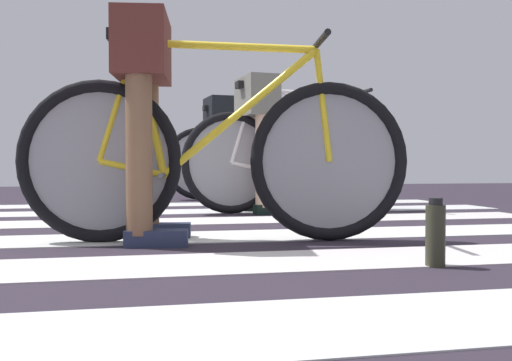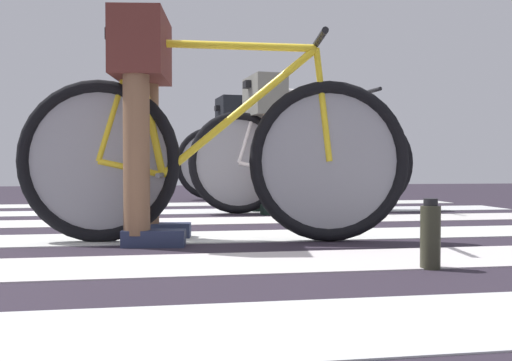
{
  "view_description": "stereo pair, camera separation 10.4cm",
  "coord_description": "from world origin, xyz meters",
  "px_view_note": "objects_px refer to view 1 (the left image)",
  "views": [
    {
      "loc": [
        -0.01,
        -2.8,
        0.36
      ],
      "look_at": [
        0.53,
        -0.18,
        0.29
      ],
      "focal_mm": 40.27,
      "sensor_mm": 36.0,
      "label": 1
    },
    {
      "loc": [
        0.09,
        -2.8,
        0.36
      ],
      "look_at": [
        0.53,
        -0.18,
        0.29
      ],
      "focal_mm": 40.27,
      "sensor_mm": 36.0,
      "label": 2
    }
  ],
  "objects_px": {
    "bicycle_1_of_3": "(215,155)",
    "bicycle_3_of_3": "(248,161)",
    "cyclist_2_of_3": "(258,125)",
    "water_bottle": "(435,234)",
    "cyclist_1_of_3": "(144,96)",
    "cyclist_3_of_3": "(219,133)",
    "bicycle_2_of_3": "(298,159)"
  },
  "relations": [
    {
      "from": "bicycle_1_of_3",
      "to": "bicycle_3_of_3",
      "type": "bearing_deg",
      "value": 84.07
    },
    {
      "from": "cyclist_3_of_3",
      "to": "bicycle_2_of_3",
      "type": "bearing_deg",
      "value": -84.07
    },
    {
      "from": "bicycle_1_of_3",
      "to": "water_bottle",
      "type": "xyz_separation_m",
      "value": [
        0.64,
        -0.78,
        -0.28
      ]
    },
    {
      "from": "bicycle_3_of_3",
      "to": "cyclist_1_of_3",
      "type": "bearing_deg",
      "value": -114.76
    },
    {
      "from": "cyclist_1_of_3",
      "to": "cyclist_2_of_3",
      "type": "distance_m",
      "value": 1.65
    },
    {
      "from": "bicycle_2_of_3",
      "to": "bicycle_3_of_3",
      "type": "relative_size",
      "value": 1.0
    },
    {
      "from": "cyclist_1_of_3",
      "to": "water_bottle",
      "type": "xyz_separation_m",
      "value": [
        0.95,
        -0.82,
        -0.53
      ]
    },
    {
      "from": "cyclist_2_of_3",
      "to": "cyclist_3_of_3",
      "type": "relative_size",
      "value": 0.95
    },
    {
      "from": "bicycle_2_of_3",
      "to": "bicycle_3_of_3",
      "type": "height_order",
      "value": "same"
    },
    {
      "from": "cyclist_1_of_3",
      "to": "cyclist_3_of_3",
      "type": "height_order",
      "value": "cyclist_3_of_3"
    },
    {
      "from": "bicycle_3_of_3",
      "to": "cyclist_3_of_3",
      "type": "bearing_deg",
      "value": -180.0
    },
    {
      "from": "cyclist_2_of_3",
      "to": "water_bottle",
      "type": "bearing_deg",
      "value": -93.0
    },
    {
      "from": "bicycle_1_of_3",
      "to": "cyclist_1_of_3",
      "type": "height_order",
      "value": "cyclist_1_of_3"
    },
    {
      "from": "bicycle_2_of_3",
      "to": "cyclist_3_of_3",
      "type": "bearing_deg",
      "value": 95.44
    },
    {
      "from": "bicycle_1_of_3",
      "to": "cyclist_1_of_3",
      "type": "distance_m",
      "value": 0.4
    },
    {
      "from": "cyclist_1_of_3",
      "to": "bicycle_3_of_3",
      "type": "xyz_separation_m",
      "value": [
        1.08,
        3.17,
        -0.26
      ]
    },
    {
      "from": "water_bottle",
      "to": "cyclist_1_of_3",
      "type": "bearing_deg",
      "value": 139.19
    },
    {
      "from": "cyclist_2_of_3",
      "to": "bicycle_3_of_3",
      "type": "relative_size",
      "value": 0.56
    },
    {
      "from": "cyclist_1_of_3",
      "to": "bicycle_2_of_3",
      "type": "bearing_deg",
      "value": 60.26
    },
    {
      "from": "cyclist_3_of_3",
      "to": "water_bottle",
      "type": "xyz_separation_m",
      "value": [
        0.18,
        -3.96,
        -0.55
      ]
    },
    {
      "from": "bicycle_1_of_3",
      "to": "water_bottle",
      "type": "bearing_deg",
      "value": -42.98
    },
    {
      "from": "cyclist_1_of_3",
      "to": "bicycle_1_of_3",
      "type": "bearing_deg",
      "value": -0.0
    },
    {
      "from": "bicycle_1_of_3",
      "to": "bicycle_3_of_3",
      "type": "xyz_separation_m",
      "value": [
        0.77,
        3.21,
        0.0
      ]
    },
    {
      "from": "cyclist_3_of_3",
      "to": "water_bottle",
      "type": "bearing_deg",
      "value": -93.38
    },
    {
      "from": "cyclist_3_of_3",
      "to": "water_bottle",
      "type": "height_order",
      "value": "cyclist_3_of_3"
    },
    {
      "from": "cyclist_3_of_3",
      "to": "cyclist_2_of_3",
      "type": "bearing_deg",
      "value": -94.54
    },
    {
      "from": "bicycle_2_of_3",
      "to": "water_bottle",
      "type": "xyz_separation_m",
      "value": [
        -0.17,
        -2.29,
        -0.28
      ]
    },
    {
      "from": "cyclist_1_of_3",
      "to": "bicycle_3_of_3",
      "type": "height_order",
      "value": "cyclist_1_of_3"
    },
    {
      "from": "bicycle_3_of_3",
      "to": "cyclist_3_of_3",
      "type": "height_order",
      "value": "cyclist_3_of_3"
    },
    {
      "from": "bicycle_1_of_3",
      "to": "cyclist_1_of_3",
      "type": "xyz_separation_m",
      "value": [
        -0.31,
        0.04,
        0.26
      ]
    },
    {
      "from": "cyclist_1_of_3",
      "to": "water_bottle",
      "type": "bearing_deg",
      "value": -33.25
    },
    {
      "from": "bicycle_1_of_3",
      "to": "bicycle_2_of_3",
      "type": "xyz_separation_m",
      "value": [
        0.81,
        1.51,
        0.0
      ]
    }
  ]
}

